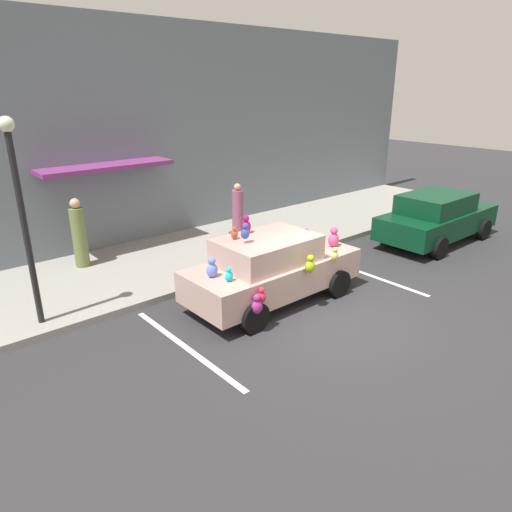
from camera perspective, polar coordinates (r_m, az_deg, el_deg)
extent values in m
plane|color=#2D2D30|center=(10.01, 9.14, -7.51)|extent=(60.00, 60.00, 0.00)
cube|color=gray|center=(13.44, -7.19, 0.34)|extent=(24.00, 4.00, 0.15)
cube|color=slate|center=(14.56, -12.61, 14.22)|extent=(24.00, 0.30, 6.40)
cube|color=#722D6D|center=(13.39, -17.98, 10.41)|extent=(3.60, 1.10, 0.12)
cube|color=silver|center=(12.42, 13.34, -2.14)|extent=(0.12, 3.60, 0.01)
cube|color=silver|center=(8.97, -8.60, -11.00)|extent=(0.12, 3.60, 0.01)
cube|color=#C19D90|center=(10.42, 2.15, -2.19)|extent=(4.11, 1.65, 0.68)
cube|color=#C19D90|center=(10.07, 1.34, 0.78)|extent=(2.14, 1.45, 0.56)
cylinder|color=black|center=(11.91, 3.94, -0.94)|extent=(0.64, 0.22, 0.64)
cylinder|color=black|center=(10.89, 10.03, -3.32)|extent=(0.64, 0.22, 0.64)
cylinder|color=black|center=(10.42, -6.15, -4.25)|extent=(0.64, 0.22, 0.64)
cylinder|color=black|center=(9.23, -0.23, -7.52)|extent=(0.64, 0.22, 0.64)
ellipsoid|color=#30439B|center=(9.57, -1.33, 2.76)|extent=(0.20, 0.16, 0.23)
sphere|color=#30439B|center=(9.52, -1.34, 3.67)|extent=(0.12, 0.12, 0.12)
ellipsoid|color=#CC477D|center=(11.22, 9.48, 1.96)|extent=(0.28, 0.23, 0.33)
sphere|color=#CC477D|center=(11.15, 9.55, 3.08)|extent=(0.18, 0.18, 0.18)
ellipsoid|color=yellow|center=(10.96, 6.75, 1.31)|extent=(0.17, 0.14, 0.21)
sphere|color=yellow|center=(10.92, 6.78, 2.02)|extent=(0.11, 0.11, 0.11)
ellipsoid|color=#D52174|center=(11.18, 6.17, 1.97)|extent=(0.25, 0.21, 0.30)
sphere|color=#D52174|center=(11.12, 6.21, 2.98)|extent=(0.16, 0.16, 0.16)
ellipsoid|color=#98C015|center=(9.80, 6.66, -1.30)|extent=(0.23, 0.19, 0.27)
sphere|color=#98C015|center=(9.73, 6.70, -0.28)|extent=(0.15, 0.15, 0.15)
ellipsoid|color=#D5BE5D|center=(10.37, 9.62, -0.02)|extent=(0.18, 0.15, 0.22)
sphere|color=#D5BE5D|center=(10.32, 9.67, 0.76)|extent=(0.12, 0.12, 0.12)
ellipsoid|color=blue|center=(11.03, 7.43, 1.33)|extent=(0.15, 0.13, 0.18)
sphere|color=blue|center=(10.99, 7.46, 1.95)|extent=(0.10, 0.10, 0.10)
ellipsoid|color=#B27F23|center=(9.34, 0.33, -1.75)|extent=(0.23, 0.19, 0.27)
sphere|color=#B27F23|center=(9.28, 0.33, -0.68)|extent=(0.15, 0.15, 0.15)
ellipsoid|color=#9D2A7B|center=(9.04, 0.11, -6.27)|extent=(0.24, 0.20, 0.28)
sphere|color=#9D2A7B|center=(8.95, 0.11, -5.16)|extent=(0.15, 0.15, 0.15)
ellipsoid|color=#AB432C|center=(9.84, -2.65, 2.63)|extent=(0.16, 0.13, 0.18)
sphere|color=#AB432C|center=(9.80, -2.66, 3.33)|extent=(0.10, 0.10, 0.10)
ellipsoid|color=#46ACB6|center=(9.70, -1.65, -0.83)|extent=(0.25, 0.20, 0.29)
sphere|color=#46ACB6|center=(9.63, -1.67, 0.29)|extent=(0.16, 0.16, 0.16)
ellipsoid|color=#995424|center=(9.88, -1.04, -0.34)|extent=(0.27, 0.22, 0.32)
sphere|color=#995424|center=(9.80, -1.04, 0.88)|extent=(0.17, 0.17, 0.17)
ellipsoid|color=#CE3F70|center=(11.21, 3.26, 1.92)|extent=(0.19, 0.16, 0.23)
sphere|color=#CE3F70|center=(11.16, 3.28, 2.69)|extent=(0.12, 0.12, 0.12)
ellipsoid|color=#657EEF|center=(9.36, -5.41, -1.75)|extent=(0.24, 0.20, 0.29)
sphere|color=#657EEF|center=(9.29, -5.45, -0.61)|extent=(0.16, 0.16, 0.16)
ellipsoid|color=#20CDE1|center=(9.15, -3.34, -2.51)|extent=(0.18, 0.14, 0.21)
sphere|color=#20CDE1|center=(9.09, -3.36, -1.68)|extent=(0.11, 0.11, 0.11)
ellipsoid|color=#DA2742|center=(9.07, 0.69, -5.10)|extent=(0.19, 0.15, 0.22)
sphere|color=#DA2742|center=(9.00, 0.69, -4.21)|extent=(0.12, 0.12, 0.12)
ellipsoid|color=#950F59|center=(10.23, -1.22, 3.60)|extent=(0.23, 0.19, 0.27)
sphere|color=#950F59|center=(10.18, -1.23, 4.61)|extent=(0.15, 0.15, 0.15)
cube|color=#0A381E|center=(15.45, 21.32, 3.96)|extent=(4.36, 1.74, 0.68)
cube|color=#0A381E|center=(15.11, 21.22, 6.07)|extent=(2.27, 1.53, 0.56)
cylinder|color=black|center=(17.08, 20.86, 4.36)|extent=(0.64, 0.22, 0.64)
cylinder|color=black|center=(16.37, 26.12, 2.94)|extent=(0.64, 0.22, 0.64)
cylinder|color=black|center=(14.84, 15.71, 2.65)|extent=(0.64, 0.22, 0.64)
cylinder|color=black|center=(14.01, 21.56, 0.93)|extent=(0.64, 0.22, 0.64)
ellipsoid|color=brown|center=(12.67, -2.69, 0.86)|extent=(0.42, 0.35, 0.53)
sphere|color=brown|center=(12.55, -2.72, 2.47)|extent=(0.30, 0.30, 0.30)
sphere|color=brown|center=(12.46, -3.10, 2.83)|extent=(0.12, 0.12, 0.12)
sphere|color=brown|center=(12.58, -2.35, 3.02)|extent=(0.12, 0.12, 0.12)
cylinder|color=black|center=(9.71, -26.38, 2.43)|extent=(0.12, 0.12, 3.70)
sphere|color=#EAEACC|center=(9.37, -28.31, 14.06)|extent=(0.28, 0.28, 0.28)
cylinder|color=olive|center=(12.79, -20.83, 2.12)|extent=(0.36, 0.36, 1.55)
sphere|color=tan|center=(12.56, -21.34, 6.03)|extent=(0.26, 0.26, 0.26)
cylinder|color=#934B6A|center=(14.28, -2.25, 5.13)|extent=(0.35, 0.35, 1.49)
sphere|color=tan|center=(14.08, -2.30, 8.46)|extent=(0.21, 0.21, 0.21)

